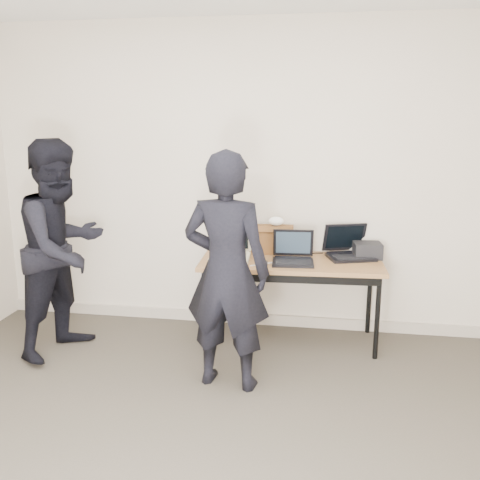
% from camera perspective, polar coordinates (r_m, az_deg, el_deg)
% --- Properties ---
extents(room, '(4.60, 4.60, 2.80)m').
position_cam_1_polar(room, '(2.57, -7.94, 0.60)').
color(room, '#3E382F').
rests_on(room, ground).
extents(desk, '(1.53, 0.72, 0.72)m').
position_cam_1_polar(desk, '(4.48, 5.45, -2.93)').
color(desk, brown).
rests_on(desk, ground).
extents(laptop_beige, '(0.35, 0.34, 0.27)m').
position_cam_1_polar(laptop_beige, '(4.48, -1.05, -1.38)').
color(laptop_beige, beige).
rests_on(laptop_beige, desk).
extents(laptop_center, '(0.35, 0.34, 0.26)m').
position_cam_1_polar(laptop_center, '(4.41, 5.68, -1.62)').
color(laptop_center, black).
rests_on(laptop_center, desk).
extents(laptop_right, '(0.46, 0.45, 0.27)m').
position_cam_1_polar(laptop_right, '(4.63, 11.48, -1.03)').
color(laptop_right, black).
rests_on(laptop_right, desk).
extents(leather_satchel, '(0.37, 0.20, 0.25)m').
position_cam_1_polar(leather_satchel, '(4.66, 3.49, 0.13)').
color(leather_satchel, brown).
rests_on(leather_satchel, desk).
extents(tissue, '(0.14, 0.11, 0.08)m').
position_cam_1_polar(tissue, '(4.63, 3.88, 2.02)').
color(tissue, white).
rests_on(tissue, leather_satchel).
extents(equipment_box, '(0.25, 0.22, 0.13)m').
position_cam_1_polar(equipment_box, '(4.63, 13.44, -1.08)').
color(equipment_box, black).
rests_on(equipment_box, desk).
extents(power_brick, '(0.09, 0.06, 0.03)m').
position_cam_1_polar(power_brick, '(4.31, 2.40, -2.48)').
color(power_brick, black).
rests_on(power_brick, desk).
extents(cables, '(0.89, 0.51, 0.01)m').
position_cam_1_polar(cables, '(4.48, 6.95, -2.13)').
color(cables, black).
rests_on(cables, desk).
extents(person_typist, '(0.66, 0.48, 1.69)m').
position_cam_1_polar(person_typist, '(3.70, -1.45, -3.42)').
color(person_typist, black).
rests_on(person_typist, ground).
extents(person_observer, '(0.88, 1.00, 1.73)m').
position_cam_1_polar(person_observer, '(4.48, -18.36, -0.85)').
color(person_observer, black).
rests_on(person_observer, ground).
extents(baseboard, '(4.50, 0.03, 0.10)m').
position_cam_1_polar(baseboard, '(5.04, 0.02, -8.30)').
color(baseboard, '#A79A8A').
rests_on(baseboard, ground).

